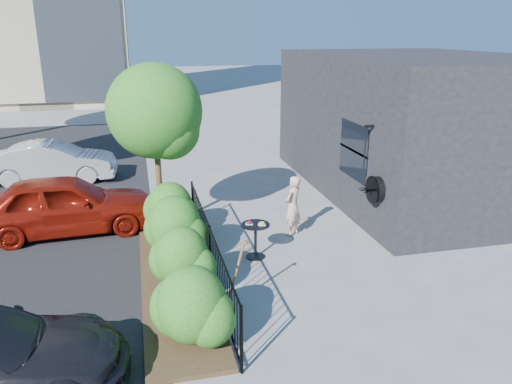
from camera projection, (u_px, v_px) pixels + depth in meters
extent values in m
plane|color=gray|center=(283.00, 269.00, 10.23)|extent=(120.00, 120.00, 0.00)
cube|color=black|center=(418.00, 123.00, 14.99)|extent=(6.00, 9.00, 4.00)
cube|color=black|center=(354.00, 151.00, 12.45)|extent=(0.04, 1.60, 1.40)
cube|color=black|center=(354.00, 151.00, 12.45)|extent=(0.05, 1.70, 0.06)
cylinder|color=black|center=(376.00, 190.00, 11.21)|extent=(0.18, 0.60, 0.60)
cylinder|color=black|center=(372.00, 190.00, 11.19)|extent=(0.03, 0.64, 0.64)
cube|color=black|center=(370.00, 126.00, 11.25)|extent=(0.25, 0.06, 0.06)
cylinder|color=black|center=(365.00, 150.00, 11.40)|extent=(0.02, 0.02, 1.05)
cylinder|color=black|center=(242.00, 340.00, 6.96)|extent=(0.05, 0.05, 1.10)
cylinder|color=black|center=(210.00, 252.00, 9.73)|extent=(0.05, 0.05, 1.10)
cylinder|color=black|center=(193.00, 202.00, 12.51)|extent=(0.05, 0.05, 1.10)
cube|color=black|center=(209.00, 227.00, 9.57)|extent=(0.03, 6.00, 0.03)
cube|color=black|center=(211.00, 272.00, 9.87)|extent=(0.03, 6.00, 0.03)
cylinder|color=black|center=(240.00, 336.00, 7.05)|extent=(0.02, 0.02, 1.04)
cylinder|color=black|center=(237.00, 328.00, 7.24)|extent=(0.02, 0.02, 1.04)
cylinder|color=black|center=(235.00, 321.00, 7.42)|extent=(0.02, 0.02, 1.04)
cylinder|color=black|center=(232.00, 314.00, 7.61)|extent=(0.02, 0.02, 1.04)
cylinder|color=black|center=(230.00, 307.00, 7.79)|extent=(0.02, 0.02, 1.04)
cylinder|color=black|center=(227.00, 300.00, 7.98)|extent=(0.02, 0.02, 1.04)
cylinder|color=black|center=(225.00, 294.00, 8.16)|extent=(0.02, 0.02, 1.04)
cylinder|color=black|center=(223.00, 288.00, 8.35)|extent=(0.02, 0.02, 1.04)
cylinder|color=black|center=(221.00, 283.00, 8.53)|extent=(0.02, 0.02, 1.04)
cylinder|color=black|center=(219.00, 277.00, 8.72)|extent=(0.02, 0.02, 1.04)
cylinder|color=black|center=(217.00, 272.00, 8.90)|extent=(0.02, 0.02, 1.04)
cylinder|color=black|center=(216.00, 267.00, 9.09)|extent=(0.02, 0.02, 1.04)
cylinder|color=black|center=(214.00, 263.00, 9.27)|extent=(0.02, 0.02, 1.04)
cylinder|color=black|center=(212.00, 258.00, 9.46)|extent=(0.02, 0.02, 1.04)
cylinder|color=black|center=(211.00, 254.00, 9.64)|extent=(0.02, 0.02, 1.04)
cylinder|color=black|center=(209.00, 249.00, 9.83)|extent=(0.02, 0.02, 1.04)
cylinder|color=black|center=(208.00, 245.00, 10.01)|extent=(0.02, 0.02, 1.04)
cylinder|color=black|center=(207.00, 242.00, 10.20)|extent=(0.02, 0.02, 1.04)
cylinder|color=black|center=(205.00, 238.00, 10.38)|extent=(0.02, 0.02, 1.04)
cylinder|color=black|center=(204.00, 234.00, 10.56)|extent=(0.02, 0.02, 1.04)
cylinder|color=black|center=(203.00, 231.00, 10.75)|extent=(0.02, 0.02, 1.04)
cylinder|color=black|center=(201.00, 227.00, 10.93)|extent=(0.02, 0.02, 1.04)
cylinder|color=black|center=(200.00, 224.00, 11.12)|extent=(0.02, 0.02, 1.04)
cylinder|color=black|center=(199.00, 221.00, 11.30)|extent=(0.02, 0.02, 1.04)
cylinder|color=black|center=(198.00, 218.00, 11.49)|extent=(0.02, 0.02, 1.04)
cylinder|color=black|center=(197.00, 215.00, 11.67)|extent=(0.02, 0.02, 1.04)
cylinder|color=black|center=(196.00, 212.00, 11.86)|extent=(0.02, 0.02, 1.04)
cylinder|color=black|center=(195.00, 209.00, 12.04)|extent=(0.02, 0.02, 1.04)
cylinder|color=black|center=(194.00, 206.00, 12.23)|extent=(0.02, 0.02, 1.04)
cylinder|color=black|center=(193.00, 204.00, 12.41)|extent=(0.02, 0.02, 1.04)
cube|color=#382616|center=(175.00, 279.00, 9.74)|extent=(1.30, 6.00, 0.08)
ellipsoid|color=#135719|center=(192.00, 306.00, 7.52)|extent=(1.10, 1.10, 1.24)
ellipsoid|color=#135719|center=(182.00, 261.00, 9.00)|extent=(1.10, 1.10, 1.24)
ellipsoid|color=#135719|center=(175.00, 230.00, 10.39)|extent=(1.10, 1.10, 1.24)
ellipsoid|color=#135719|center=(170.00, 208.00, 11.68)|extent=(1.10, 1.10, 1.24)
cylinder|color=#3F2B19|center=(159.00, 182.00, 11.94)|extent=(0.14, 0.14, 2.40)
sphere|color=#135719|center=(155.00, 114.00, 11.44)|extent=(2.20, 2.20, 2.20)
sphere|color=#135719|center=(169.00, 129.00, 11.42)|extent=(1.43, 1.43, 1.43)
cylinder|color=black|center=(256.00, 225.00, 10.53)|extent=(0.61, 0.61, 0.03)
cylinder|color=black|center=(256.00, 241.00, 10.64)|extent=(0.06, 0.06, 0.73)
cylinder|color=black|center=(256.00, 257.00, 10.76)|extent=(0.41, 0.41, 0.03)
cube|color=white|center=(249.00, 224.00, 10.54)|extent=(0.18, 0.18, 0.01)
cube|color=white|center=(262.00, 224.00, 10.49)|extent=(0.18, 0.18, 0.01)
torus|color=#450B0D|center=(249.00, 223.00, 10.53)|extent=(0.14, 0.14, 0.04)
torus|color=tan|center=(262.00, 223.00, 10.49)|extent=(0.14, 0.14, 0.04)
imported|color=tan|center=(293.00, 206.00, 11.72)|extent=(0.63, 0.61, 1.45)
cylinder|color=brown|center=(236.00, 272.00, 8.62)|extent=(0.34, 0.04, 1.13)
cube|color=gray|center=(227.00, 303.00, 8.77)|extent=(0.08, 0.17, 0.24)
cylinder|color=brown|center=(246.00, 242.00, 8.49)|extent=(0.10, 0.09, 0.05)
imported|color=maroon|center=(64.00, 204.00, 11.88)|extent=(4.27, 1.96, 1.42)
imported|color=#ACACB1|center=(53.00, 162.00, 15.97)|extent=(3.95, 1.55, 1.28)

